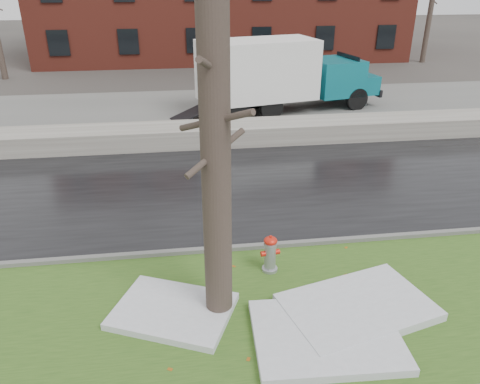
{
  "coord_description": "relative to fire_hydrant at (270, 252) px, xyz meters",
  "views": [
    {
      "loc": [
        -1.6,
        -8.4,
        6.1
      ],
      "look_at": [
        -0.18,
        2.15,
        1.0
      ],
      "focal_mm": 35.0,
      "sensor_mm": 36.0,
      "label": 1
    }
  ],
  "objects": [
    {
      "name": "tree",
      "position": [
        -1.23,
        -1.21,
        2.76
      ],
      "size": [
        1.17,
        1.36,
        6.42
      ],
      "rotation": [
        0.0,
        0.0,
        0.32
      ],
      "color": "brown",
      "rests_on": "verge"
    },
    {
      "name": "worker",
      "position": [
        -0.54,
        9.2,
        1.05
      ],
      "size": [
        0.7,
        0.59,
        1.63
      ],
      "primitive_type": "imported",
      "rotation": [
        0.0,
        0.0,
        2.73
      ],
      "color": "black",
      "rests_on": "snowbank"
    },
    {
      "name": "snow_patch_far",
      "position": [
        -2.13,
        -1.19,
        -0.4
      ],
      "size": [
        2.66,
        2.35,
        0.14
      ],
      "primitive_type": "cube",
      "rotation": [
        0.0,
        0.0,
        -0.41
      ],
      "color": "silver",
      "rests_on": "verge"
    },
    {
      "name": "box_truck",
      "position": [
        2.8,
        12.64,
        1.24
      ],
      "size": [
        10.03,
        4.04,
        3.31
      ],
      "rotation": [
        0.0,
        0.0,
        0.22
      ],
      "color": "black",
      "rests_on": "ground"
    },
    {
      "name": "snow_patch_near",
      "position": [
        0.6,
        -2.25,
        -0.39
      ],
      "size": [
        2.69,
        2.12,
        0.16
      ],
      "primitive_type": "cube",
      "rotation": [
        0.0,
        0.0,
        -0.05
      ],
      "color": "silver",
      "rests_on": "verge"
    },
    {
      "name": "road",
      "position": [
        -0.2,
        4.43,
        -0.5
      ],
      "size": [
        60.0,
        7.0,
        0.03
      ],
      "primitive_type": "cube",
      "color": "black",
      "rests_on": "ground"
    },
    {
      "name": "bg_tree_right",
      "position": [
        15.8,
        23.93,
        2.82
      ],
      "size": [
        1.4,
        1.62,
        6.5
      ],
      "color": "brown",
      "rests_on": "ground"
    },
    {
      "name": "snowbank",
      "position": [
        -0.2,
        8.63,
        -0.14
      ],
      "size": [
        60.0,
        1.6,
        0.75
      ],
      "primitive_type": "cube",
      "color": "#A6A297",
      "rests_on": "ground"
    },
    {
      "name": "parking_lot",
      "position": [
        -0.2,
        12.93,
        -0.5
      ],
      "size": [
        60.0,
        9.0,
        0.03
      ],
      "primitive_type": "cube",
      "color": "slate",
      "rests_on": "ground"
    },
    {
      "name": "snow_patch_side",
      "position": [
        1.44,
        -1.59,
        -0.38
      ],
      "size": [
        3.17,
        2.46,
        0.18
      ],
      "primitive_type": "cube",
      "rotation": [
        0.0,
        0.0,
        0.26
      ],
      "color": "silver",
      "rests_on": "verge"
    },
    {
      "name": "fire_hydrant",
      "position": [
        0.0,
        0.0,
        0.0
      ],
      "size": [
        0.44,
        0.39,
        0.88
      ],
      "rotation": [
        0.0,
        0.0,
        0.14
      ],
      "color": "#98999F",
      "rests_on": "verge"
    },
    {
      "name": "verge",
      "position": [
        -0.2,
        -1.32,
        -0.49
      ],
      "size": [
        60.0,
        4.5,
        0.04
      ],
      "primitive_type": "cube",
      "color": "#2B4D19",
      "rests_on": "ground"
    },
    {
      "name": "ground",
      "position": [
        -0.2,
        -0.07,
        -0.51
      ],
      "size": [
        120.0,
        120.0,
        0.0
      ],
      "primitive_type": "plane",
      "color": "#47423D",
      "rests_on": "ground"
    },
    {
      "name": "bg_tree_center",
      "position": [
        -6.2,
        25.93,
        2.82
      ],
      "size": [
        1.4,
        1.62,
        6.5
      ],
      "color": "brown",
      "rests_on": "ground"
    },
    {
      "name": "curb",
      "position": [
        -0.2,
        0.93,
        -0.44
      ],
      "size": [
        60.0,
        0.15,
        0.14
      ],
      "primitive_type": "cube",
      "color": "slate",
      "rests_on": "ground"
    }
  ]
}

